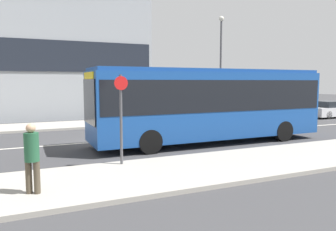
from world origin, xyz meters
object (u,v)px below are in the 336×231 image
object	(u,v)px
city_bus	(209,101)
street_lamp	(221,57)
bus_stop_sign	(121,113)
pedestrian_near_stop	(32,154)
parked_car_1	(331,109)
parked_car_0	(279,111)

from	to	relation	value
city_bus	street_lamp	bearing A→B (deg)	53.67
bus_stop_sign	pedestrian_near_stop	bearing A→B (deg)	-145.52
pedestrian_near_stop	city_bus	bearing A→B (deg)	-121.63
pedestrian_near_stop	street_lamp	bearing A→B (deg)	-109.90
parked_car_1	bus_stop_sign	distance (m)	21.09
parked_car_1	street_lamp	size ratio (longest dim) A/B	0.58
pedestrian_near_stop	bus_stop_sign	world-z (taller)	bus_stop_sign
parked_car_0	street_lamp	size ratio (longest dim) A/B	0.56
pedestrian_near_stop	parked_car_0	bearing A→B (deg)	-121.63
parked_car_1	pedestrian_near_stop	size ratio (longest dim) A/B	2.51
city_bus	street_lamp	size ratio (longest dim) A/B	1.48
city_bus	parked_car_0	world-z (taller)	city_bus
city_bus	street_lamp	world-z (taller)	street_lamp
city_bus	street_lamp	xyz separation A→B (m)	(5.50, 7.55, 2.66)
parked_car_0	parked_car_1	world-z (taller)	parked_car_0
bus_stop_sign	street_lamp	distance (m)	14.92
pedestrian_near_stop	bus_stop_sign	bearing A→B (deg)	-118.09
city_bus	bus_stop_sign	size ratio (longest dim) A/B	3.77
pedestrian_near_stop	street_lamp	size ratio (longest dim) A/B	0.23
parked_car_0	pedestrian_near_stop	distance (m)	19.85
bus_stop_sign	street_lamp	world-z (taller)	street_lamp
pedestrian_near_stop	street_lamp	distance (m)	18.26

